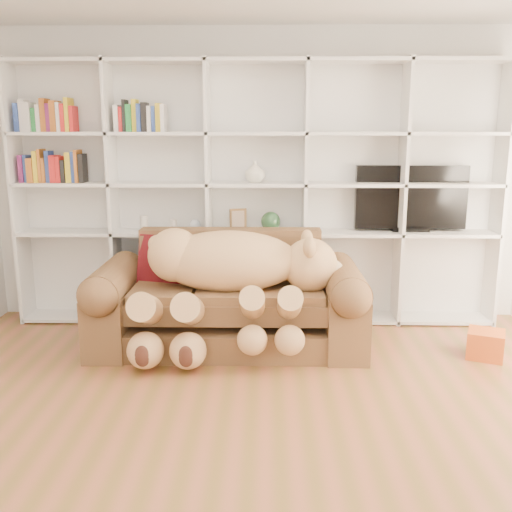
{
  "coord_description": "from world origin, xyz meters",
  "views": [
    {
      "loc": [
        0.09,
        -2.91,
        1.78
      ],
      "look_at": [
        0.01,
        1.63,
        0.78
      ],
      "focal_mm": 40.0,
      "sensor_mm": 36.0,
      "label": 1
    }
  ],
  "objects_px": {
    "tv": "(411,199)",
    "teddy_bear": "(230,275)",
    "gift_box": "(486,344)",
    "sofa": "(229,304)"
  },
  "relations": [
    {
      "from": "sofa",
      "to": "teddy_bear",
      "type": "height_order",
      "value": "teddy_bear"
    },
    {
      "from": "teddy_bear",
      "to": "gift_box",
      "type": "relative_size",
      "value": 6.13
    },
    {
      "from": "gift_box",
      "to": "tv",
      "type": "distance_m",
      "value": 1.47
    },
    {
      "from": "teddy_bear",
      "to": "gift_box",
      "type": "height_order",
      "value": "teddy_bear"
    },
    {
      "from": "gift_box",
      "to": "tv",
      "type": "xyz_separation_m",
      "value": [
        -0.43,
        0.94,
        1.05
      ]
    },
    {
      "from": "gift_box",
      "to": "sofa",
      "type": "bearing_deg",
      "value": 172.9
    },
    {
      "from": "sofa",
      "to": "tv",
      "type": "distance_m",
      "value": 1.96
    },
    {
      "from": "sofa",
      "to": "teddy_bear",
      "type": "relative_size",
      "value": 1.32
    },
    {
      "from": "teddy_bear",
      "to": "tv",
      "type": "relative_size",
      "value": 1.65
    },
    {
      "from": "tv",
      "to": "teddy_bear",
      "type": "bearing_deg",
      "value": -151.74
    }
  ]
}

